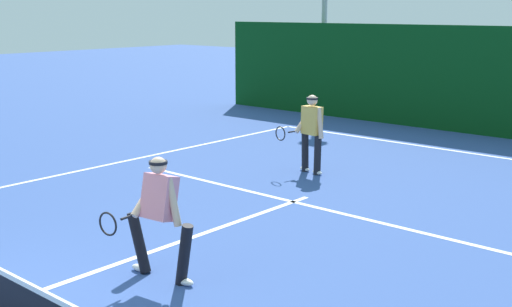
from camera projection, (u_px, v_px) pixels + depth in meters
name	position (u px, v px, depth m)	size (l,w,h in m)	color
court_line_baseline_far	(443.00, 149.00, 15.61)	(9.42, 0.10, 0.01)	white
court_line_service	(293.00, 202.00, 11.34)	(7.68, 0.10, 0.01)	white
court_line_centre	(171.00, 245.00, 9.27)	(0.10, 6.40, 0.01)	white
player_near	(159.00, 213.00, 7.94)	(1.06, 0.87, 1.55)	black
player_far	(311.00, 130.00, 13.17)	(0.86, 0.86, 1.60)	black
back_fence_windscreen	(487.00, 81.00, 17.05)	(17.80, 0.12, 2.86)	#093C14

